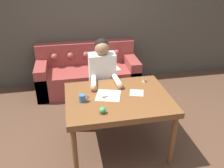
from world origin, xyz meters
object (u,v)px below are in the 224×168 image
object	(u,v)px
person	(103,82)
pin_cushion	(103,111)
couch	(88,73)
scissors	(106,97)
dining_table	(118,102)
mug	(82,98)
thread_spool	(144,80)

from	to	relation	value
person	pin_cushion	world-z (taller)	person
couch	scissors	size ratio (longest dim) A/B	8.77
dining_table	scissors	xyz separation A→B (m)	(-0.14, 0.02, 0.08)
mug	pin_cushion	world-z (taller)	mug
dining_table	pin_cushion	size ratio (longest dim) A/B	17.50
mug	person	bearing A→B (deg)	62.96
scissors	thread_spool	bearing A→B (deg)	28.04
dining_table	mug	world-z (taller)	mug
person	scissors	world-z (taller)	person
thread_spool	dining_table	bearing A→B (deg)	-143.17
thread_spool	pin_cushion	bearing A→B (deg)	-136.43
dining_table	couch	world-z (taller)	couch
scissors	dining_table	bearing A→B (deg)	-8.11
mug	thread_spool	size ratio (longest dim) A/B	2.51
thread_spool	scissors	bearing A→B (deg)	-151.96
couch	pin_cushion	world-z (taller)	couch
scissors	pin_cushion	bearing A→B (deg)	-106.67
mug	thread_spool	xyz separation A→B (m)	(0.86, 0.36, -0.02)
dining_table	pin_cushion	world-z (taller)	pin_cushion
dining_table	couch	size ratio (longest dim) A/B	0.68
dining_table	thread_spool	size ratio (longest dim) A/B	27.81
person	mug	size ratio (longest dim) A/B	11.42
mug	thread_spool	distance (m)	0.93
person	scissors	bearing A→B (deg)	-94.41
mug	scissors	bearing A→B (deg)	10.74
pin_cushion	scissors	bearing A→B (deg)	73.33
dining_table	couch	distance (m)	1.75
scissors	mug	size ratio (longest dim) A/B	1.87
couch	person	xyz separation A→B (m)	(0.12, -1.08, 0.34)
scissors	pin_cushion	xyz separation A→B (m)	(-0.10, -0.33, 0.03)
scissors	mug	world-z (taller)	mug
couch	person	size ratio (longest dim) A/B	1.43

